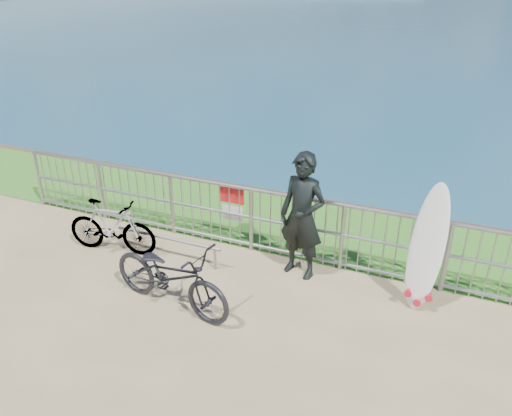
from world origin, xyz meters
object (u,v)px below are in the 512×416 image
at_px(surfer, 302,216).
at_px(bicycle_near, 170,276).
at_px(surfboard, 426,253).
at_px(bicycle_far, 112,227).

distance_m(surfer, bicycle_near, 2.08).
height_order(surfer, surfboard, surfer).
bearing_deg(surfboard, surfer, 176.76).
bearing_deg(surfboard, bicycle_far, -174.29).
bearing_deg(bicycle_near, bicycle_far, 70.60).
relative_size(surfboard, bicycle_far, 1.17).
xyz_separation_m(surfer, surfboard, (1.77, -0.10, -0.15)).
distance_m(surfboard, bicycle_near, 3.44).
height_order(surfboard, bicycle_near, surfboard).
distance_m(bicycle_near, bicycle_far, 1.92).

